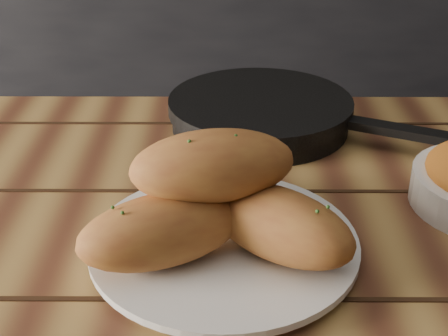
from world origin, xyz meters
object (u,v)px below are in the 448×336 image
table (311,310)px  skillet (262,112)px  plate (224,245)px  bread_rolls (218,200)px

table → skillet: size_ratio=4.07×
table → plate: (-0.10, -0.03, 0.11)m
plate → table: bearing=14.4°
bread_rolls → plate: bearing=31.0°
bread_rolls → table: bearing=15.4°
skillet → table: bearing=-80.9°
plate → skillet: 0.32m
table → plate: plate is taller
table → skillet: (-0.05, 0.29, 0.12)m
skillet → bread_rolls: bearing=-100.7°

